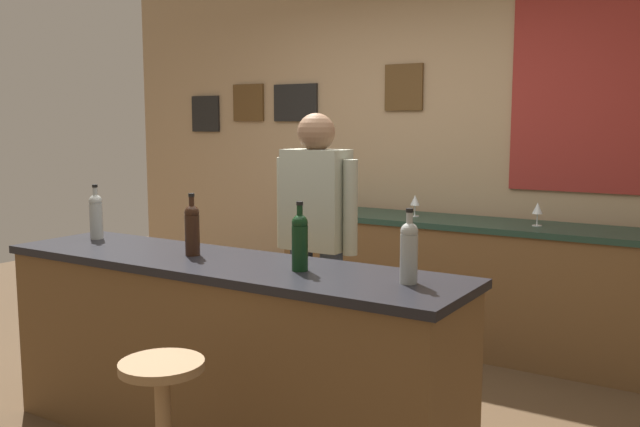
{
  "coord_description": "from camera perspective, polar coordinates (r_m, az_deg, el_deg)",
  "views": [
    {
      "loc": [
        2.1,
        -2.86,
        1.56
      ],
      "look_at": [
        0.01,
        0.45,
        1.05
      ],
      "focal_mm": 38.68,
      "sensor_mm": 36.0,
      "label": 1
    }
  ],
  "objects": [
    {
      "name": "wine_bottle_c",
      "position": [
        3.01,
        -1.68,
        -2.21
      ],
      "size": [
        0.07,
        0.07,
        0.31
      ],
      "color": "black",
      "rests_on": "bar_counter"
    },
    {
      "name": "wine_bottle_d",
      "position": [
        2.8,
        7.37,
        -3.03
      ],
      "size": [
        0.07,
        0.07,
        0.31
      ],
      "color": "#999E99",
      "rests_on": "bar_counter"
    },
    {
      "name": "ground_plane",
      "position": [
        3.88,
        -3.89,
        -16.33
      ],
      "size": [
        10.0,
        10.0,
        0.0
      ],
      "primitive_type": "plane",
      "color": "#4C3823"
    },
    {
      "name": "wine_bottle_b",
      "position": [
        3.42,
        -10.53,
        -1.18
      ],
      "size": [
        0.07,
        0.07,
        0.31
      ],
      "color": "black",
      "rests_on": "bar_counter"
    },
    {
      "name": "bartender",
      "position": [
        3.87,
        -0.32,
        -1.85
      ],
      "size": [
        0.52,
        0.21,
        1.62
      ],
      "color": "#384766",
      "rests_on": "ground_plane"
    },
    {
      "name": "coffee_mug",
      "position": [
        5.16,
        2.32,
        0.62
      ],
      "size": [
        0.12,
        0.08,
        0.09
      ],
      "color": "silver",
      "rests_on": "side_counter"
    },
    {
      "name": "wine_glass_b",
      "position": [
        4.69,
        17.55,
        0.35
      ],
      "size": [
        0.07,
        0.07,
        0.16
      ],
      "color": "silver",
      "rests_on": "side_counter"
    },
    {
      "name": "side_counter",
      "position": [
        4.94,
        11.34,
        -5.67
      ],
      "size": [
        2.65,
        0.56,
        0.9
      ],
      "color": "brown",
      "rests_on": "ground_plane"
    },
    {
      "name": "bar_stool",
      "position": [
        2.77,
        -12.84,
        -16.12
      ],
      "size": [
        0.32,
        0.32,
        0.68
      ],
      "color": "olive",
      "rests_on": "ground_plane"
    },
    {
      "name": "wine_glass_a",
      "position": [
        4.98,
        7.86,
        1.02
      ],
      "size": [
        0.07,
        0.07,
        0.16
      ],
      "color": "silver",
      "rests_on": "side_counter"
    },
    {
      "name": "back_wall",
      "position": [
        5.31,
        9.29,
        5.81
      ],
      "size": [
        6.0,
        0.09,
        2.8
      ],
      "color": "tan",
      "rests_on": "ground_plane"
    },
    {
      "name": "wine_bottle_a",
      "position": [
        4.04,
        -18.04,
        -0.1
      ],
      "size": [
        0.07,
        0.07,
        0.31
      ],
      "color": "#999E99",
      "rests_on": "bar_counter"
    },
    {
      "name": "bar_counter",
      "position": [
        3.42,
        -7.99,
        -11.42
      ],
      "size": [
        2.42,
        0.6,
        0.92
      ],
      "color": "brown",
      "rests_on": "ground_plane"
    }
  ]
}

